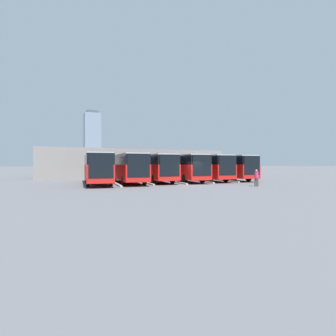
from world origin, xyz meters
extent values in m
plane|color=#5B5B60|center=(0.00, 0.00, 0.00)|extent=(600.00, 600.00, 0.00)
cube|color=red|center=(-9.10, -6.21, 1.32)|extent=(3.57, 11.89, 1.74)
cube|color=black|center=(-9.10, -6.21, 2.73)|extent=(3.52, 11.71, 1.07)
cube|color=black|center=(-8.57, -0.36, 2.11)|extent=(2.22, 0.24, 2.31)
cube|color=red|center=(-8.57, -0.35, 0.67)|extent=(2.40, 0.28, 0.40)
cube|color=silver|center=(-9.10, -6.21, 3.32)|extent=(3.43, 11.41, 0.12)
cylinder|color=black|center=(-9.88, -2.49, 0.54)|extent=(0.40, 1.09, 1.07)
cylinder|color=black|center=(-7.66, -2.69, 0.54)|extent=(0.40, 1.09, 1.07)
cylinder|color=black|center=(-10.54, -9.72, 0.54)|extent=(0.40, 1.09, 1.07)
cylinder|color=black|center=(-8.31, -9.92, 0.54)|extent=(0.40, 1.09, 1.07)
cube|color=#B2B2AD|center=(-7.28, -4.45, 0.07)|extent=(0.90, 7.38, 0.15)
cube|color=red|center=(-5.46, -6.15, 1.32)|extent=(3.57, 11.89, 1.74)
cube|color=black|center=(-5.46, -6.15, 2.73)|extent=(3.52, 11.71, 1.07)
cube|color=black|center=(-4.93, -0.31, 2.11)|extent=(2.22, 0.24, 2.31)
cube|color=red|center=(-4.93, -0.30, 0.67)|extent=(2.40, 0.28, 0.40)
cube|color=silver|center=(-5.46, -6.15, 3.32)|extent=(3.43, 11.41, 0.12)
cylinder|color=black|center=(-6.24, -2.44, 0.54)|extent=(0.40, 1.09, 1.07)
cylinder|color=black|center=(-4.02, -2.64, 0.54)|extent=(0.40, 1.09, 1.07)
cylinder|color=black|center=(-6.90, -9.67, 0.54)|extent=(0.40, 1.09, 1.07)
cylinder|color=black|center=(-4.67, -9.87, 0.54)|extent=(0.40, 1.09, 1.07)
cube|color=#B2B2AD|center=(-3.64, -4.40, 0.07)|extent=(0.90, 7.38, 0.15)
cube|color=red|center=(-1.82, -5.84, 1.32)|extent=(3.57, 11.89, 1.74)
cube|color=black|center=(-1.82, -5.84, 2.73)|extent=(3.52, 11.71, 1.07)
cube|color=black|center=(-1.29, 0.01, 2.11)|extent=(2.22, 0.24, 2.31)
cube|color=red|center=(-1.29, 0.01, 0.67)|extent=(2.40, 0.28, 0.40)
cube|color=silver|center=(-1.82, -5.84, 3.32)|extent=(3.43, 11.41, 0.12)
cylinder|color=black|center=(-2.60, -2.12, 0.54)|extent=(0.40, 1.09, 1.07)
cylinder|color=black|center=(-0.38, -2.32, 0.54)|extent=(0.40, 1.09, 1.07)
cylinder|color=black|center=(-3.26, -9.35, 0.54)|extent=(0.40, 1.09, 1.07)
cylinder|color=black|center=(-1.03, -9.55, 0.54)|extent=(0.40, 1.09, 1.07)
cube|color=#B2B2AD|center=(0.00, -4.08, 0.07)|extent=(0.90, 7.38, 0.15)
cube|color=red|center=(1.82, -6.38, 1.32)|extent=(3.57, 11.89, 1.74)
cube|color=black|center=(1.82, -6.38, 2.73)|extent=(3.52, 11.71, 1.07)
cube|color=black|center=(2.35, -0.53, 2.11)|extent=(2.22, 0.24, 2.31)
cube|color=red|center=(2.35, -0.53, 0.67)|extent=(2.40, 0.28, 0.40)
cube|color=silver|center=(1.82, -6.38, 3.32)|extent=(3.43, 11.41, 0.12)
cylinder|color=black|center=(1.03, -2.66, 0.54)|extent=(0.40, 1.09, 1.07)
cylinder|color=black|center=(3.26, -2.86, 0.54)|extent=(0.40, 1.09, 1.07)
cylinder|color=black|center=(0.38, -9.89, 0.54)|extent=(0.40, 1.09, 1.07)
cylinder|color=black|center=(2.60, -10.09, 0.54)|extent=(0.40, 1.09, 1.07)
cube|color=#B2B2AD|center=(3.64, -4.62, 0.07)|extent=(0.90, 7.38, 0.15)
cube|color=red|center=(5.46, -5.64, 1.32)|extent=(3.57, 11.89, 1.74)
cube|color=black|center=(5.46, -5.64, 2.73)|extent=(3.52, 11.71, 1.07)
cube|color=black|center=(5.99, 0.20, 2.11)|extent=(2.22, 0.24, 2.31)
cube|color=red|center=(5.99, 0.21, 0.67)|extent=(2.40, 0.28, 0.40)
cube|color=silver|center=(5.46, -5.64, 3.32)|extent=(3.43, 11.41, 0.12)
cylinder|color=black|center=(4.67, -1.93, 0.54)|extent=(0.40, 1.09, 1.07)
cylinder|color=black|center=(6.90, -2.13, 0.54)|extent=(0.40, 1.09, 1.07)
cylinder|color=black|center=(4.02, -9.16, 0.54)|extent=(0.40, 1.09, 1.07)
cylinder|color=black|center=(6.24, -9.36, 0.54)|extent=(0.40, 1.09, 1.07)
cube|color=#B2B2AD|center=(7.28, -3.89, 0.07)|extent=(0.90, 7.38, 0.15)
cube|color=red|center=(9.10, -5.38, 1.32)|extent=(3.57, 11.89, 1.74)
cube|color=black|center=(9.10, -5.38, 2.73)|extent=(3.52, 11.71, 1.07)
cube|color=black|center=(9.63, 0.47, 2.11)|extent=(2.22, 0.24, 2.31)
cube|color=red|center=(9.63, 0.47, 0.67)|extent=(2.40, 0.28, 0.40)
cube|color=silver|center=(9.10, -5.38, 3.32)|extent=(3.43, 11.41, 0.12)
cylinder|color=black|center=(8.31, -1.66, 0.54)|extent=(0.40, 1.09, 1.07)
cylinder|color=black|center=(10.54, -1.86, 0.54)|extent=(0.40, 1.09, 1.07)
cylinder|color=black|center=(7.66, -8.89, 0.54)|extent=(0.40, 1.09, 1.07)
cylinder|color=black|center=(9.88, -9.09, 0.54)|extent=(0.40, 1.09, 1.07)
cylinder|color=brown|center=(-4.99, 4.16, 0.41)|extent=(0.27, 0.27, 0.82)
cylinder|color=brown|center=(-5.14, 4.31, 0.41)|extent=(0.27, 0.27, 0.82)
cylinder|color=#D13375|center=(-5.07, 4.24, 1.15)|extent=(0.53, 0.53, 0.65)
sphere|color=tan|center=(-5.07, 4.24, 1.58)|extent=(0.22, 0.22, 0.22)
cube|color=gray|center=(0.00, -23.25, 2.41)|extent=(32.43, 11.94, 4.83)
cube|color=silver|center=(0.00, -30.72, 4.58)|extent=(32.43, 3.00, 0.24)
cylinder|color=slate|center=(-11.35, -31.82, 2.29)|extent=(0.20, 0.20, 4.58)
cylinder|color=slate|center=(11.35, -31.82, 2.29)|extent=(0.20, 0.20, 4.58)
cube|color=#7F8EA3|center=(-19.40, -222.36, 24.26)|extent=(14.07, 14.07, 48.51)
cube|color=#4C4C51|center=(-19.40, -222.36, 49.71)|extent=(9.85, 9.85, 2.40)
camera|label=1|loc=(13.64, 24.66, 2.21)|focal=28.00mm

